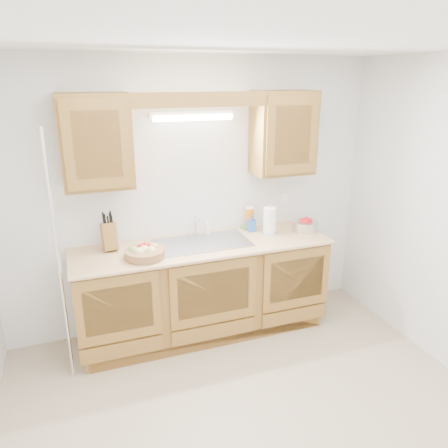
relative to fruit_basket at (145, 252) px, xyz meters
name	(u,v)px	position (x,y,z in m)	size (l,w,h in m)	color
room	(259,257)	(0.54, -1.06, 0.30)	(3.52, 3.50, 2.50)	tan
base_cabinets	(203,290)	(0.54, 0.14, -0.51)	(2.20, 0.60, 0.86)	brown
countertop	(203,246)	(0.54, 0.13, -0.07)	(2.30, 0.63, 0.04)	tan
upper_cabinet_left	(96,142)	(-0.29, 0.28, 0.88)	(0.55, 0.33, 0.75)	brown
upper_cabinet_right	(283,133)	(1.37, 0.28, 0.88)	(0.55, 0.33, 0.75)	brown
valance	(200,100)	(0.54, 0.13, 1.19)	(2.20, 0.05, 0.12)	brown
fluorescent_fixture	(193,116)	(0.54, 0.36, 1.05)	(0.76, 0.08, 0.08)	white
sink	(202,251)	(0.54, 0.15, -0.12)	(0.84, 0.46, 0.36)	#9E9EA3
wire_shelf_pole	(59,263)	(-0.66, -0.12, 0.05)	(0.03, 0.03, 2.00)	silver
outlet_plate	(284,199)	(1.49, 0.43, 0.20)	(0.08, 0.01, 0.12)	white
fruit_basket	(145,252)	(0.00, 0.00, 0.00)	(0.34, 0.34, 0.10)	#9D6C3F
knife_block	(109,236)	(-0.25, 0.29, 0.08)	(0.13, 0.20, 0.34)	brown
orange_canister	(250,219)	(1.08, 0.34, 0.07)	(0.09, 0.09, 0.23)	#D6660B
soap_bottle	(251,223)	(1.08, 0.30, 0.04)	(0.07, 0.08, 0.16)	#245FB4
sponge	(248,227)	(1.08, 0.38, -0.04)	(0.14, 0.11, 0.03)	#CC333F
paper_towel	(270,221)	(1.22, 0.17, 0.08)	(0.15, 0.15, 0.30)	silver
apple_bowl	(305,225)	(1.57, 0.13, 0.01)	(0.26, 0.26, 0.13)	silver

